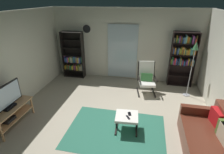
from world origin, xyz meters
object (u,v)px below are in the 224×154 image
television (6,98)px  floor_lamp_by_shelf (194,55)px  bookshelf_near_sofa (183,55)px  cell_phone (129,114)px  ottoman (127,118)px  bookshelf_near_tv (74,58)px  leather_sofa (212,142)px  tv_remote (128,117)px  wall_clock (87,29)px  lounge_armchair (147,77)px  tv_stand (10,114)px

television → floor_lamp_by_shelf: (4.49, 2.41, 0.59)m
bookshelf_near_sofa → cell_phone: size_ratio=13.56×
ottoman → cell_phone: size_ratio=3.98×
bookshelf_near_tv → floor_lamp_by_shelf: bearing=-10.0°
leather_sofa → ottoman: bearing=168.3°
television → floor_lamp_by_shelf: 5.13m
leather_sofa → television: bearing=-179.8°
bookshelf_near_tv → tv_remote: bookshelf_near_tv is taller
leather_sofa → bookshelf_near_sofa: bearing=93.6°
television → wall_clock: bearing=75.0°
bookshelf_near_tv → bookshelf_near_sofa: size_ratio=0.93×
lounge_armchair → floor_lamp_by_shelf: (1.31, 0.01, 0.83)m
floor_lamp_by_shelf → leather_sofa: bearing=-88.9°
lounge_armchair → ottoman: (-0.39, -2.01, -0.19)m
leather_sofa → wall_clock: size_ratio=5.87×
bookshelf_near_sofa → leather_sofa: size_ratio=1.11×
floor_lamp_by_shelf → wall_clock: size_ratio=6.03×
ottoman → floor_lamp_by_shelf: (1.70, 2.03, 1.03)m
television → bookshelf_near_sofa: bookshelf_near_sofa is taller
lounge_armchair → tv_remote: size_ratio=7.10×
bookshelf_near_tv → cell_phone: size_ratio=12.63×
bookshelf_near_sofa → leather_sofa: 3.27m
cell_phone → bookshelf_near_sofa: bearing=47.1°
tv_stand → lounge_armchair: 4.00m
bookshelf_near_tv → cell_phone: 3.67m
bookshelf_near_tv → leather_sofa: size_ratio=1.04×
leather_sofa → wall_clock: wall_clock is taller
tv_stand → cell_phone: bearing=9.4°
bookshelf_near_sofa → floor_lamp_by_shelf: size_ratio=1.09×
bookshelf_near_tv → floor_lamp_by_shelf: (4.12, -0.72, 0.61)m
bookshelf_near_sofa → lounge_armchair: 1.51m
television → tv_remote: 2.86m
tv_stand → television: television is taller
tv_stand → tv_remote: size_ratio=8.24×
leather_sofa → lounge_armchair: lounge_armchair is taller
tv_remote → wall_clock: 3.85m
lounge_armchair → wall_clock: (-2.28, 0.92, 1.32)m
wall_clock → lounge_armchair: bearing=-21.9°
television → tv_remote: television is taller
floor_lamp_by_shelf → wall_clock: 3.74m
tv_remote → floor_lamp_by_shelf: (1.66, 2.10, 0.95)m
bookshelf_near_sofa → leather_sofa: bookshelf_near_sofa is taller
bookshelf_near_tv → leather_sofa: (4.17, -3.11, -0.46)m
lounge_armchair → bookshelf_near_sofa: bearing=34.1°
ottoman → cell_phone: (0.05, 0.07, 0.08)m
bookshelf_near_sofa → wall_clock: size_ratio=6.55×
television → cell_phone: bearing=9.0°
television → leather_sofa: (4.53, 0.02, -0.47)m
ottoman → leather_sofa: bearing=-11.7°
floor_lamp_by_shelf → lounge_armchair: bearing=-179.4°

